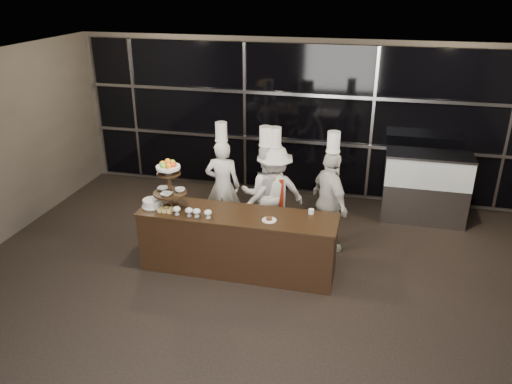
% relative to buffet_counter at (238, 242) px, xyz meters
% --- Properties ---
extents(room, '(10.00, 10.00, 10.00)m').
position_rel_buffet_counter_xyz_m(room, '(0.53, -1.93, 1.03)').
color(room, black).
rests_on(room, ground).
extents(window_wall, '(8.60, 0.10, 2.80)m').
position_rel_buffet_counter_xyz_m(window_wall, '(0.53, 3.01, 1.04)').
color(window_wall, black).
rests_on(window_wall, ground).
extents(buffet_counter, '(2.84, 0.74, 0.92)m').
position_rel_buffet_counter_xyz_m(buffet_counter, '(0.00, 0.00, 0.00)').
color(buffet_counter, black).
rests_on(buffet_counter, ground).
extents(display_stand, '(0.48, 0.48, 0.74)m').
position_rel_buffet_counter_xyz_m(display_stand, '(-1.00, -0.00, 0.87)').
color(display_stand, black).
rests_on(display_stand, buffet_counter).
extents(compotes, '(0.57, 0.11, 0.12)m').
position_rel_buffet_counter_xyz_m(compotes, '(-0.58, -0.22, 0.54)').
color(compotes, silver).
rests_on(compotes, buffet_counter).
extents(layer_cake, '(0.30, 0.30, 0.11)m').
position_rel_buffet_counter_xyz_m(layer_cake, '(-1.28, -0.05, 0.51)').
color(layer_cake, white).
rests_on(layer_cake, buffet_counter).
extents(pastry_squares, '(0.20, 0.13, 0.05)m').
position_rel_buffet_counter_xyz_m(pastry_squares, '(-1.01, -0.17, 0.48)').
color(pastry_squares, '#E5C770').
rests_on(pastry_squares, buffet_counter).
extents(small_plate, '(0.20, 0.20, 0.05)m').
position_rel_buffet_counter_xyz_m(small_plate, '(0.48, -0.10, 0.47)').
color(small_plate, white).
rests_on(small_plate, buffet_counter).
extents(chef_cup, '(0.08, 0.08, 0.07)m').
position_rel_buffet_counter_xyz_m(chef_cup, '(1.01, 0.25, 0.49)').
color(chef_cup, white).
rests_on(chef_cup, buffet_counter).
extents(display_case, '(1.44, 0.63, 1.24)m').
position_rel_buffet_counter_xyz_m(display_case, '(2.74, 2.37, 0.22)').
color(display_case, '#A5A5AA').
rests_on(display_case, ground).
extents(chef_a, '(0.62, 0.44, 1.89)m').
position_rel_buffet_counter_xyz_m(chef_a, '(-0.59, 1.21, 0.36)').
color(chef_a, silver).
rests_on(chef_a, ground).
extents(chef_b, '(0.92, 0.81, 1.90)m').
position_rel_buffet_counter_xyz_m(chef_b, '(0.16, 1.10, 0.35)').
color(chef_b, silver).
rests_on(chef_b, ground).
extents(chef_c, '(1.18, 1.06, 1.89)m').
position_rel_buffet_counter_xyz_m(chef_c, '(0.31, 1.10, 0.34)').
color(chef_c, silver).
rests_on(chef_c, ground).
extents(chef_d, '(0.87, 1.02, 1.94)m').
position_rel_buffet_counter_xyz_m(chef_d, '(1.21, 0.92, 0.37)').
color(chef_d, silver).
rests_on(chef_d, ground).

